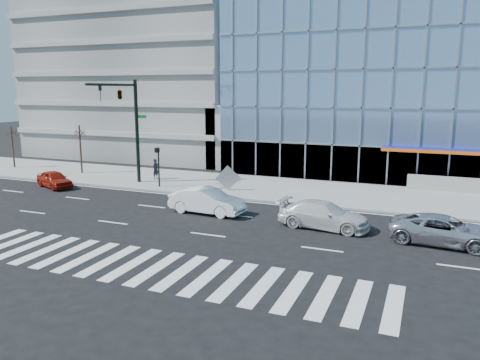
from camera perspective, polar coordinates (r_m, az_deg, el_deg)
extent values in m
plane|color=black|center=(28.02, -0.34, -4.38)|extent=(160.00, 160.00, 0.00)
cube|color=gray|center=(35.32, 4.64, -1.05)|extent=(120.00, 8.00, 0.15)
cube|color=#7EA2D2|center=(51.08, 26.70, 9.94)|extent=(42.00, 26.00, 15.00)
cube|color=gray|center=(59.36, -8.84, 13.38)|extent=(24.00, 24.00, 20.00)
cube|color=gray|center=(46.17, 1.33, 5.51)|extent=(6.00, 8.00, 6.00)
cube|color=gray|center=(104.49, -0.90, 20.16)|extent=(14.00, 14.00, 48.00)
cylinder|color=black|center=(37.74, -12.44, 5.77)|extent=(0.28, 0.28, 8.00)
cylinder|color=black|center=(35.33, -15.30, 11.14)|extent=(0.18, 5.60, 0.18)
imported|color=black|center=(34.22, -16.68, 10.08)|extent=(0.18, 0.22, 1.10)
imported|color=black|center=(35.97, -14.47, 10.22)|extent=(0.48, 2.24, 0.90)
cube|color=#0C591E|center=(37.40, -11.94, 7.58)|extent=(0.90, 0.05, 0.25)
cylinder|color=black|center=(35.86, -9.88, 1.57)|extent=(0.12, 0.12, 3.00)
cube|color=black|center=(35.55, -10.08, 3.60)|extent=(0.30, 0.25, 0.35)
cylinder|color=#332319|center=(43.40, -18.86, 3.57)|extent=(0.16, 0.16, 4.20)
ellipsoid|color=#332319|center=(43.23, -19.00, 5.77)|extent=(1.10, 1.10, 0.90)
cylinder|color=#332319|center=(49.02, -25.96, 3.60)|extent=(0.16, 0.16, 3.80)
ellipsoid|color=#332319|center=(48.88, -26.11, 5.37)|extent=(1.10, 1.10, 0.90)
imported|color=silver|center=(24.91, 23.61, -5.63)|extent=(5.28, 2.84, 1.41)
imported|color=silver|center=(25.86, 10.18, -4.22)|extent=(5.15, 2.49, 1.45)
imported|color=white|center=(28.49, -4.03, -2.55)|extent=(4.79, 1.95, 1.54)
imported|color=maroon|center=(38.58, -21.69, 0.09)|extent=(4.07, 2.86, 1.29)
imported|color=black|center=(38.99, -10.22, 1.33)|extent=(0.50, 0.67, 1.68)
cube|color=#A3A3A3|center=(34.15, -1.47, 0.26)|extent=(1.75, 0.66, 1.84)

